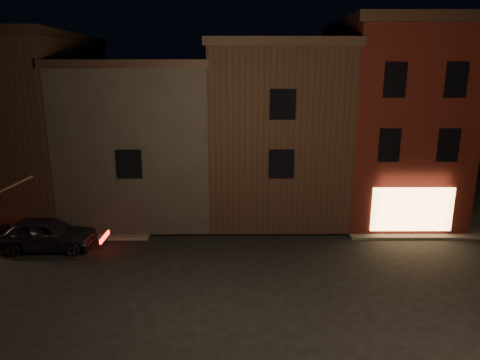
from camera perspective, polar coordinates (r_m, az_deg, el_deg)
name	(u,v)px	position (r m, az deg, el deg)	size (l,w,h in m)	color
ground	(253,291)	(16.55, 1.81, -14.64)	(120.00, 120.00, 0.00)	black
sidewalk_far_left	(3,170)	(40.35, -29.10, 1.12)	(30.00, 30.00, 0.12)	#2D2B28
corner_building	(391,119)	(25.58, 19.46, 7.65)	(6.50, 8.50, 10.50)	#3D0E0A
row_building_a	(273,127)	(25.26, 4.44, 7.05)	(7.30, 10.30, 9.40)	black
row_building_b	(150,136)	(25.76, -11.96, 5.80)	(7.80, 10.30, 8.40)	black
row_building_c	(24,123)	(28.04, -26.82, 6.80)	(7.30, 10.30, 9.90)	black
parked_car_a	(46,234)	(21.69, -24.42, -6.55)	(1.80, 4.47, 1.52)	black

